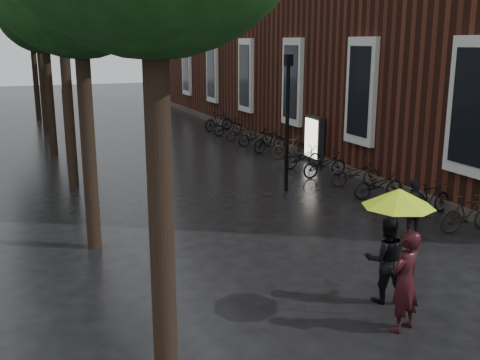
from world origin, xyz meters
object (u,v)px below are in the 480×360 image
pedestrian_walking (414,210)px  lamp_post (287,110)px  ad_lightbox (314,139)px  person_burgundy (405,281)px  person_black (386,259)px  parked_bicycles (293,150)px

pedestrian_walking → lamp_post: lamp_post is taller
ad_lightbox → lamp_post: size_ratio=0.43×
person_burgundy → ad_lightbox: bearing=-131.8°
person_black → lamp_post: (1.90, 7.70, 1.78)m
ad_lightbox → lamp_post: 4.91m
person_burgundy → lamp_post: 9.17m
parked_bicycles → person_black: bearing=-109.7°
person_black → pedestrian_walking: person_black is taller
person_burgundy → lamp_post: bearing=-123.1°
ad_lightbox → lamp_post: (-3.00, -3.51, 1.67)m
person_black → pedestrian_walking: 3.55m
person_black → pedestrian_walking: (2.59, 2.43, -0.05)m
person_black → ad_lightbox: 12.23m
person_burgundy → parked_bicycles: person_burgundy is taller
parked_bicycles → lamp_post: (-2.27, -3.91, 2.13)m
pedestrian_walking → parked_bicycles: pedestrian_walking is taller
person_burgundy → lamp_post: size_ratio=0.41×
pedestrian_walking → ad_lightbox: 9.08m
pedestrian_walking → lamp_post: size_ratio=0.35×
person_burgundy → lamp_post: lamp_post is taller
parked_bicycles → ad_lightbox: size_ratio=10.05×
person_black → parked_bicycles: 12.33m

